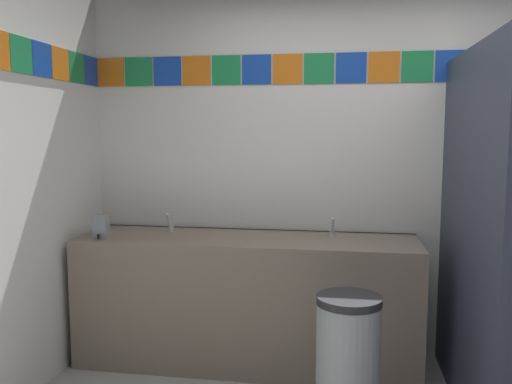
{
  "coord_description": "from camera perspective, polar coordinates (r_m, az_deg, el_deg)",
  "views": [
    {
      "loc": [
        -0.26,
        -2.15,
        1.57
      ],
      "look_at": [
        -0.77,
        0.97,
        1.21
      ],
      "focal_mm": 37.14,
      "sensor_mm": 36.0,
      "label": 1
    }
  ],
  "objects": [
    {
      "name": "wall_back",
      "position": [
        3.78,
        13.27,
        2.3
      ],
      "size": [
        4.12,
        0.09,
        2.59
      ],
      "color": "white",
      "rests_on": "ground_plane"
    },
    {
      "name": "faucet_left",
      "position": [
        3.76,
        -9.24,
        -3.5
      ],
      "size": [
        0.04,
        0.1,
        0.14
      ],
      "color": "silver",
      "rests_on": "vanity_counter"
    },
    {
      "name": "faucet_right",
      "position": [
        3.56,
        8.25,
        -4.03
      ],
      "size": [
        0.04,
        0.1,
        0.14
      ],
      "color": "silver",
      "rests_on": "vanity_counter"
    },
    {
      "name": "soap_dispenser",
      "position": [
        3.64,
        -16.35,
        -3.58
      ],
      "size": [
        0.09,
        0.09,
        0.16
      ],
      "color": "gray",
      "rests_on": "vanity_counter"
    },
    {
      "name": "vanity_counter",
      "position": [
        3.65,
        -0.97,
        -11.43
      ],
      "size": [
        2.25,
        0.62,
        0.87
      ],
      "color": "gray",
      "rests_on": "ground_plane"
    },
    {
      "name": "trash_bin",
      "position": [
        2.86,
        9.85,
        -18.18
      ],
      "size": [
        0.33,
        0.33,
        0.75
      ],
      "color": "#999EA3",
      "rests_on": "ground_plane"
    }
  ]
}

